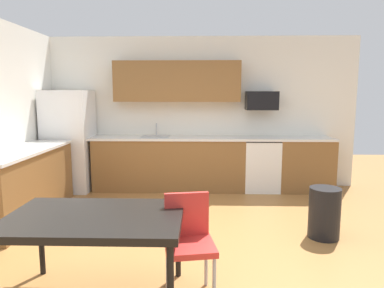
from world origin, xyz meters
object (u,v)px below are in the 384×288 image
oven_range (261,164)px  dining_table (95,222)px  microwave (261,101)px  trash_bin (324,213)px  refrigerator (69,141)px  chair_near_table (188,236)px

oven_range → dining_table: 3.89m
microwave → oven_range: bearing=-90.0°
microwave → trash_bin: 2.55m
oven_range → dining_table: oven_range is taller
refrigerator → oven_range: size_ratio=1.92×
dining_table → chair_near_table: bearing=8.2°
refrigerator → oven_range: (3.35, 0.08, -0.42)m
dining_table → trash_bin: dining_table is taller
dining_table → trash_bin: (2.30, 1.32, -0.36)m
oven_range → refrigerator: bearing=-178.6°
microwave → trash_bin: (0.40, -2.17, -1.27)m
dining_table → chair_near_table: size_ratio=1.65×
refrigerator → dining_table: size_ratio=1.25×
microwave → chair_near_table: bearing=-108.7°
chair_near_table → refrigerator: bearing=124.5°
microwave → trash_bin: size_ratio=0.90×
refrigerator → oven_range: bearing=1.4°
microwave → chair_near_table: size_ratio=0.64×
dining_table → chair_near_table: chair_near_table is taller
refrigerator → microwave: size_ratio=3.23×
microwave → dining_table: microwave is taller
oven_range → microwave: microwave is taller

